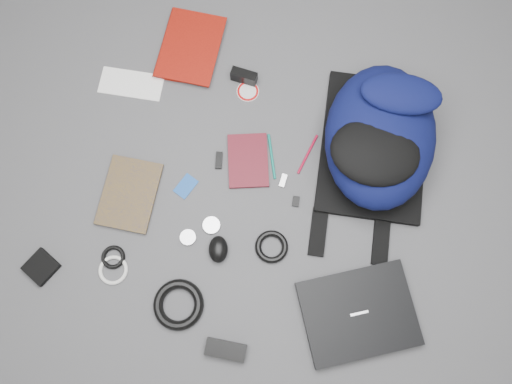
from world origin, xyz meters
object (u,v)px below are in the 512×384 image
(dvd_case, at_px, (248,161))
(power_brick, at_px, (226,350))
(laptop, at_px, (358,313))
(comic_book, at_px, (104,189))
(compact_camera, at_px, (244,77))
(mouse, at_px, (218,249))
(backpack, at_px, (380,136))
(pouch, at_px, (41,267))
(textbook_red, at_px, (162,42))

(dvd_case, relative_size, power_brick, 1.50)
(laptop, relative_size, comic_book, 1.42)
(laptop, height_order, compact_camera, compact_camera)
(dvd_case, bearing_deg, mouse, -109.85)
(backpack, xyz_separation_m, power_brick, (-0.28, -0.77, -0.10))
(dvd_case, distance_m, compact_camera, 0.30)
(backpack, bearing_deg, compact_camera, 158.29)
(laptop, relative_size, power_brick, 2.75)
(dvd_case, bearing_deg, laptop, -57.93)
(laptop, xyz_separation_m, pouch, (-1.00, -0.15, -0.01))
(textbook_red, distance_m, compact_camera, 0.32)
(backpack, height_order, pouch, backpack)
(backpack, xyz_separation_m, comic_book, (-0.82, -0.40, -0.10))
(comic_book, xyz_separation_m, compact_camera, (0.33, 0.51, 0.02))
(textbook_red, xyz_separation_m, mouse, (0.42, -0.65, 0.01))
(compact_camera, bearing_deg, laptop, -47.76)
(compact_camera, bearing_deg, power_brick, -75.18)
(pouch, bearing_deg, laptop, 8.58)
(comic_book, bearing_deg, laptop, -14.46)
(textbook_red, relative_size, comic_book, 1.14)
(compact_camera, bearing_deg, backpack, -11.92)
(backpack, distance_m, laptop, 0.56)
(comic_book, distance_m, dvd_case, 0.49)
(laptop, distance_m, compact_camera, 0.87)
(laptop, bearing_deg, compact_camera, 101.64)
(comic_book, height_order, dvd_case, comic_book)
(pouch, bearing_deg, mouse, 22.30)
(textbook_red, distance_m, dvd_case, 0.53)
(power_brick, bearing_deg, laptop, 25.89)
(compact_camera, distance_m, power_brick, 0.91)
(dvd_case, bearing_deg, power_brick, -98.73)
(textbook_red, height_order, power_brick, same)
(compact_camera, bearing_deg, textbook_red, 172.44)
(power_brick, height_order, pouch, power_brick)
(textbook_red, xyz_separation_m, compact_camera, (0.32, -0.05, 0.01))
(comic_book, xyz_separation_m, dvd_case, (0.43, 0.23, -0.00))
(comic_book, bearing_deg, backpack, 20.80)
(laptop, relative_size, compact_camera, 3.76)
(laptop, bearing_deg, textbook_red, 112.18)
(textbook_red, distance_m, power_brick, 1.07)
(laptop, distance_m, textbook_red, 1.14)
(backpack, bearing_deg, dvd_case, -165.19)
(backpack, height_order, power_brick, backpack)
(comic_book, relative_size, compact_camera, 2.66)
(dvd_case, height_order, pouch, pouch)
(mouse, xyz_separation_m, pouch, (-0.52, -0.21, -0.01))
(comic_book, height_order, mouse, mouse)
(textbook_red, height_order, mouse, mouse)
(dvd_case, xyz_separation_m, mouse, (-0.00, -0.31, 0.02))
(power_brick, xyz_separation_m, pouch, (-0.64, 0.07, -0.00))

